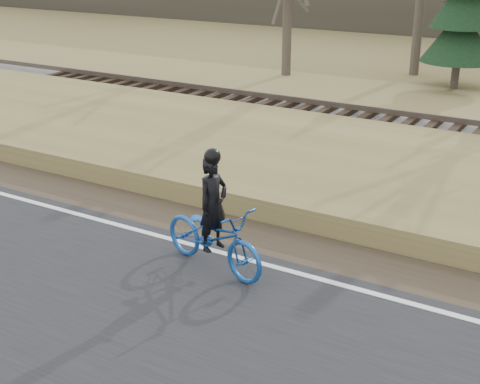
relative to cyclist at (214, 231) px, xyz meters
The scene contains 2 objects.
cyclist is the anchor object (origin of this frame).
conifer 16.23m from the cyclist, 90.84° to the left, with size 2.60×2.60×6.29m.
Camera 1 is at (0.67, -8.35, 5.05)m, focal length 50.00 mm.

